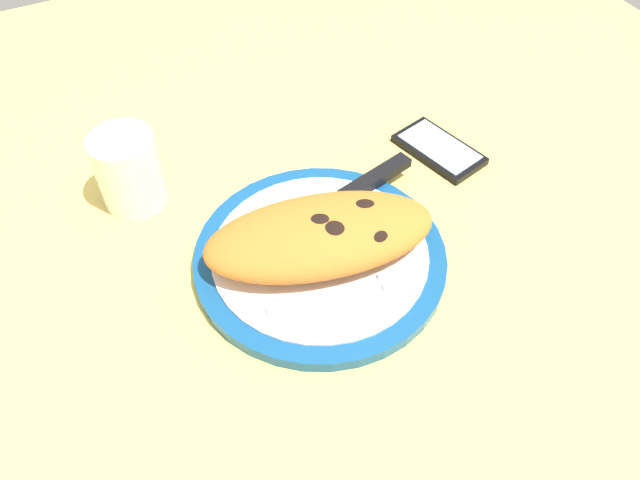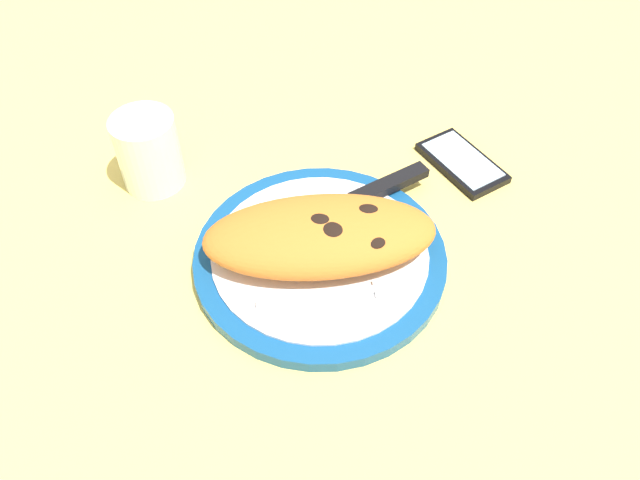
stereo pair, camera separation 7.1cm
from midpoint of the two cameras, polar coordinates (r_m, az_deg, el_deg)
ground_plane at (r=74.77cm, az=2.70°, el=-2.86°), size 150.00×150.00×3.00cm
plate at (r=72.92cm, az=2.77°, el=-1.69°), size 28.74×28.74×1.84cm
calzone at (r=70.26cm, az=2.50°, el=0.42°), size 27.76×17.26×5.57cm
fork at (r=68.59cm, az=5.55°, el=-4.87°), size 16.68×4.22×0.40cm
knife at (r=78.40cm, az=7.19°, el=4.03°), size 22.77×7.28×1.20cm
smartphone at (r=87.41cm, az=14.82°, el=6.57°), size 9.08×13.04×1.16cm
water_glass at (r=82.07cm, az=-12.56°, el=7.22°), size 7.80×7.80×9.61cm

